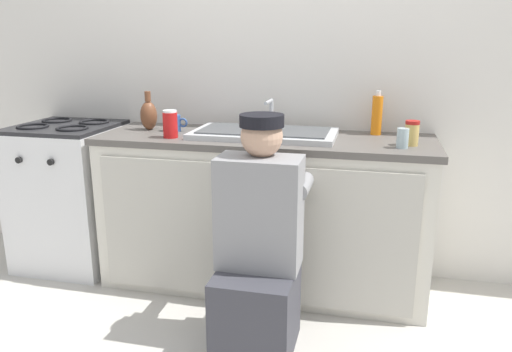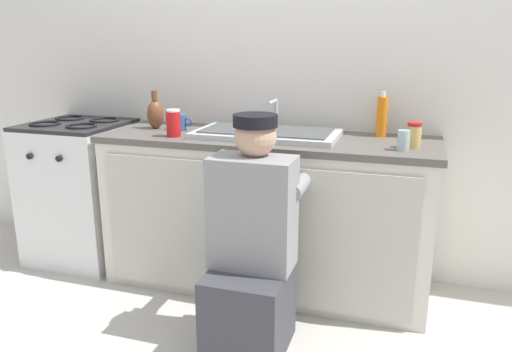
# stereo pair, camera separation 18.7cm
# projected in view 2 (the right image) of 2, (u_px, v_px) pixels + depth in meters

# --- Properties ---
(ground_plane) EXTENTS (12.00, 12.00, 0.00)m
(ground_plane) POSITION_uv_depth(u_px,v_px,m) (251.00, 305.00, 2.76)
(ground_plane) COLOR beige
(back_wall) EXTENTS (6.00, 0.10, 2.50)m
(back_wall) POSITION_uv_depth(u_px,v_px,m) (283.00, 69.00, 3.03)
(back_wall) COLOR silver
(back_wall) RESTS_ON ground_plane
(counter_cabinet) EXTENTS (1.84, 0.62, 0.86)m
(counter_cabinet) POSITION_uv_depth(u_px,v_px,m) (266.00, 215.00, 2.92)
(counter_cabinet) COLOR silver
(counter_cabinet) RESTS_ON ground_plane
(countertop) EXTENTS (1.88, 0.62, 0.04)m
(countertop) POSITION_uv_depth(u_px,v_px,m) (267.00, 140.00, 2.81)
(countertop) COLOR #5B5651
(countertop) RESTS_ON counter_cabinet
(sink_double_basin) EXTENTS (0.80, 0.44, 0.19)m
(sink_double_basin) POSITION_uv_depth(u_px,v_px,m) (267.00, 133.00, 2.80)
(sink_double_basin) COLOR silver
(sink_double_basin) RESTS_ON countertop
(stove_range) EXTENTS (0.60, 0.62, 0.92)m
(stove_range) POSITION_uv_depth(u_px,v_px,m) (82.00, 191.00, 3.29)
(stove_range) COLOR white
(stove_range) RESTS_ON ground_plane
(plumber_person) EXTENTS (0.42, 0.61, 1.10)m
(plumber_person) POSITION_uv_depth(u_px,v_px,m) (251.00, 255.00, 2.30)
(plumber_person) COLOR #3F3F47
(plumber_person) RESTS_ON ground_plane
(vase_decorative) EXTENTS (0.10, 0.10, 0.23)m
(vase_decorative) POSITION_uv_depth(u_px,v_px,m) (155.00, 114.00, 3.03)
(vase_decorative) COLOR brown
(vase_decorative) RESTS_ON countertop
(soap_bottle_orange) EXTENTS (0.06, 0.06, 0.25)m
(soap_bottle_orange) POSITION_uv_depth(u_px,v_px,m) (382.00, 116.00, 2.77)
(soap_bottle_orange) COLOR orange
(soap_bottle_orange) RESTS_ON countertop
(coffee_mug) EXTENTS (0.13, 0.08, 0.09)m
(coffee_mug) POSITION_uv_depth(u_px,v_px,m) (180.00, 122.00, 2.98)
(coffee_mug) COLOR #335699
(coffee_mug) RESTS_ON countertop
(water_glass) EXTENTS (0.06, 0.06, 0.10)m
(water_glass) POSITION_uv_depth(u_px,v_px,m) (403.00, 140.00, 2.43)
(water_glass) COLOR #ADC6CC
(water_glass) RESTS_ON countertop
(soda_cup_red) EXTENTS (0.08, 0.08, 0.15)m
(soda_cup_red) POSITION_uv_depth(u_px,v_px,m) (173.00, 123.00, 2.78)
(soda_cup_red) COLOR red
(soda_cup_red) RESTS_ON countertop
(condiment_jar) EXTENTS (0.07, 0.07, 0.13)m
(condiment_jar) POSITION_uv_depth(u_px,v_px,m) (414.00, 135.00, 2.49)
(condiment_jar) COLOR #DBB760
(condiment_jar) RESTS_ON countertop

